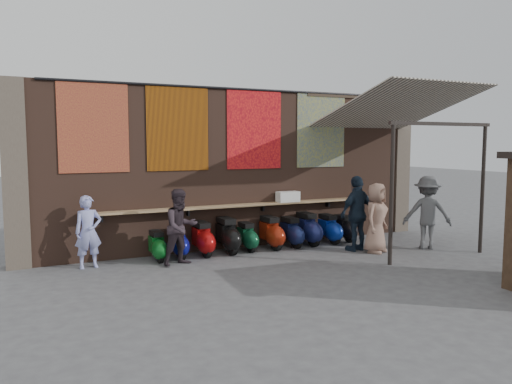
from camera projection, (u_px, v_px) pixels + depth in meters
ground at (293, 269)px, 10.52m from camera, size 70.00×70.00×0.00m
brick_wall at (240, 169)px, 12.74m from camera, size 10.00×0.40×4.00m
pier_left at (15, 174)px, 10.48m from camera, size 0.50×0.50×4.00m
pier_right at (398, 165)px, 15.00m from camera, size 0.50×0.50×4.00m
eating_counter at (246, 205)px, 12.50m from camera, size 8.00×0.32×0.05m
shelf_box at (288, 197)px, 12.97m from camera, size 0.59×0.28×0.27m
tapestry_redgold at (94, 127)px, 10.88m from camera, size 1.50×0.02×2.00m
tapestry_sun at (178, 128)px, 11.71m from camera, size 1.50×0.02×2.00m
tapestry_orange at (254, 129)px, 12.58m from camera, size 1.50×0.02×2.00m
tapestry_multi at (321, 130)px, 13.45m from camera, size 1.50×0.02×2.00m
hang_rail at (244, 89)px, 12.34m from camera, size 9.50×0.06×0.06m
scooter_stool_0 at (157, 246)px, 11.20m from camera, size 0.32×0.71×0.68m
scooter_stool_1 at (178, 243)px, 11.50m from camera, size 0.34×0.76×0.72m
scooter_stool_2 at (203, 239)px, 11.74m from camera, size 0.38×0.84×0.79m
scooter_stool_3 at (227, 236)px, 12.02m from camera, size 0.40×0.89×0.85m
scooter_stool_4 at (247, 237)px, 12.27m from camera, size 0.33×0.73×0.70m
scooter_stool_5 at (271, 233)px, 12.49m from camera, size 0.38×0.85×0.81m
scooter_stool_6 at (291, 232)px, 12.74m from camera, size 0.36×0.79×0.75m
scooter_stool_7 at (308, 229)px, 12.98m from camera, size 0.40×0.88×0.84m
scooter_stool_8 at (329, 229)px, 13.23m from camera, size 0.36×0.80×0.76m
scooter_stool_9 at (344, 228)px, 13.48m from camera, size 0.33×0.74×0.70m
diner_left at (88, 232)px, 10.56m from camera, size 0.60×0.43×1.55m
diner_right at (181, 227)px, 10.82m from camera, size 0.95×0.82×1.67m
shopper_navy at (357, 213)px, 12.25m from camera, size 1.15×0.64×1.86m
shopper_grey at (427, 212)px, 12.50m from camera, size 1.35×1.26×1.83m
shopper_tan at (376, 218)px, 12.06m from camera, size 0.98×0.86×1.69m
awning_canvas at (397, 107)px, 12.50m from camera, size 3.20×3.28×0.97m
awning_ledger at (358, 96)px, 13.88m from camera, size 3.30×0.08×0.12m
awning_header at (442, 124)px, 11.20m from camera, size 3.00×0.08×0.08m
awning_post_left at (392, 194)px, 10.74m from camera, size 0.09×0.09×3.10m
awning_post_right at (483, 189)px, 11.96m from camera, size 0.09×0.09×3.10m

